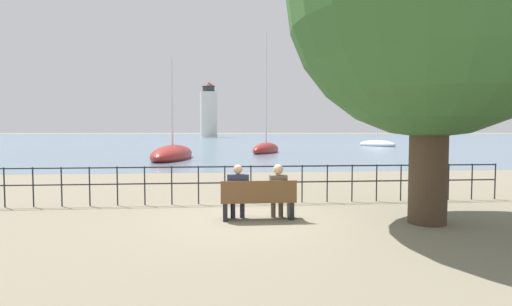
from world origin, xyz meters
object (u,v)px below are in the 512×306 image
(sailboat_2, at_px, (173,155))
(harbor_lighthouse, at_px, (209,112))
(seated_person_right, at_px, (278,189))
(park_bench, at_px, (258,201))
(sailboat_0, at_px, (377,144))
(sailboat_1, at_px, (266,149))
(seated_person_left, at_px, (238,189))

(sailboat_2, height_order, harbor_lighthouse, harbor_lighthouse)
(seated_person_right, bearing_deg, park_bench, -170.55)
(park_bench, bearing_deg, harbor_lighthouse, 91.91)
(sailboat_0, height_order, harbor_lighthouse, harbor_lighthouse)
(seated_person_right, relative_size, sailboat_1, 0.11)
(seated_person_left, xyz_separation_m, sailboat_0, (20.84, 43.04, -0.40))
(sailboat_1, height_order, sailboat_2, sailboat_1)
(park_bench, relative_size, seated_person_left, 1.36)
(sailboat_1, bearing_deg, sailboat_2, -111.45)
(sailboat_0, relative_size, harbor_lighthouse, 0.58)
(seated_person_left, distance_m, harbor_lighthouse, 123.88)
(seated_person_left, height_order, sailboat_0, sailboat_0)
(sailboat_2, relative_size, harbor_lighthouse, 0.47)
(sailboat_2, bearing_deg, harbor_lighthouse, 95.65)
(sailboat_1, relative_size, harbor_lighthouse, 0.64)
(park_bench, height_order, sailboat_1, sailboat_1)
(seated_person_left, bearing_deg, sailboat_2, 100.51)
(sailboat_2, bearing_deg, sailboat_1, 49.59)
(sailboat_1, bearing_deg, seated_person_right, -71.60)
(seated_person_left, height_order, seated_person_right, same)
(seated_person_left, relative_size, seated_person_right, 1.00)
(seated_person_left, xyz_separation_m, harbor_lighthouse, (-3.67, 123.58, 7.75))
(seated_person_right, relative_size, harbor_lighthouse, 0.07)
(seated_person_right, bearing_deg, sailboat_2, 102.99)
(seated_person_left, bearing_deg, seated_person_right, 0.15)
(sailboat_0, bearing_deg, sailboat_2, -160.09)
(park_bench, relative_size, seated_person_right, 1.36)
(seated_person_left, distance_m, sailboat_2, 20.47)
(sailboat_1, xyz_separation_m, sailboat_2, (-7.65, -7.36, -0.06))
(sailboat_1, bearing_deg, sailboat_0, 67.24)
(seated_person_right, distance_m, sailboat_1, 27.65)
(park_bench, relative_size, sailboat_0, 0.16)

